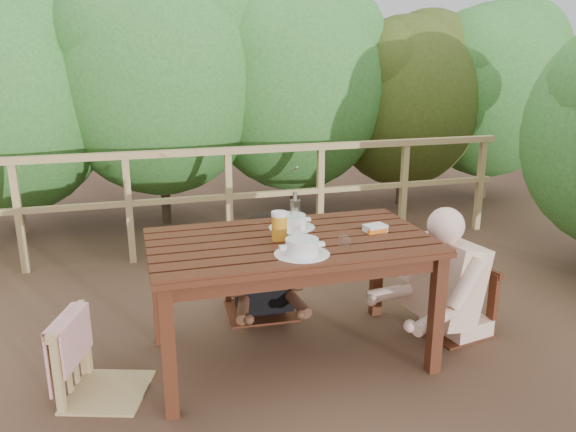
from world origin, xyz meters
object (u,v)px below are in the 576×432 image
object	(u,v)px
chair_left	(101,322)
diner_right	(464,228)
bread_roll	(300,244)
soup_near	(302,248)
butter_tub	(375,229)
tumbler	(345,243)
chair_right	(456,271)
table	(290,300)
soup_far	(292,222)
bottle	(295,213)
woman	(259,233)
chair_far	(260,248)
beer_glass	(279,227)

from	to	relation	value
chair_left	diner_right	bearing A→B (deg)	-68.84
diner_right	bread_roll	xyz separation A→B (m)	(-1.19, -0.20, 0.07)
soup_near	butter_tub	world-z (taller)	soup_near
soup_near	tumbler	distance (m)	0.27
tumbler	butter_tub	bearing A→B (deg)	36.96
chair_right	tumbler	size ratio (longest dim) A/B	11.39
table	soup_far	xyz separation A→B (m)	(0.07, 0.21, 0.43)
table	soup_near	xyz separation A→B (m)	(-0.02, -0.28, 0.43)
chair_right	bottle	world-z (taller)	bottle
diner_right	bread_roll	distance (m)	1.20
woman	chair_far	bearing A→B (deg)	93.09
woman	tumbler	xyz separation A→B (m)	(0.27, -0.93, 0.20)
diner_right	soup_near	world-z (taller)	diner_right
beer_glass	butter_tub	world-z (taller)	beer_glass
bread_roll	beer_glass	bearing A→B (deg)	112.36
chair_far	tumbler	distance (m)	1.00
chair_left	tumbler	size ratio (longest dim) A/B	11.54
soup_far	chair_right	bearing A→B (deg)	-9.72
table	bread_roll	bearing A→B (deg)	-89.32
beer_glass	bottle	world-z (taller)	bottle
butter_tub	chair_far	bearing A→B (deg)	118.89
chair_right	woman	world-z (taller)	woman
chair_far	woman	bearing A→B (deg)	93.09
table	diner_right	xyz separation A→B (m)	(1.19, 0.02, 0.35)
bread_roll	soup_near	bearing A→B (deg)	-100.99
chair_far	chair_right	xyz separation A→B (m)	(1.18, -0.65, -0.06)
woman	butter_tub	bearing A→B (deg)	131.24
diner_right	beer_glass	distance (m)	1.26
diner_right	bottle	xyz separation A→B (m)	(-1.12, 0.11, 0.16)
diner_right	beer_glass	xyz separation A→B (m)	(-1.26, -0.03, 0.13)
table	soup_far	world-z (taller)	soup_far
soup_far	tumbler	distance (m)	0.48
beer_glass	tumbler	size ratio (longest dim) A/B	2.42
soup_far	diner_right	bearing A→B (deg)	-9.47
chair_right	tumbler	distance (m)	1.02
beer_glass	bottle	distance (m)	0.20
diner_right	soup_near	bearing A→B (deg)	93.82
tumbler	table	bearing A→B (deg)	136.58
beer_glass	bread_roll	bearing A→B (deg)	-67.64
chair_far	tumbler	size ratio (longest dim) A/B	12.97
beer_glass	diner_right	bearing A→B (deg)	1.20
soup_near	beer_glass	size ratio (longest dim) A/B	1.66
soup_far	bottle	xyz separation A→B (m)	(-0.00, -0.07, 0.08)
soup_near	bread_roll	xyz separation A→B (m)	(0.02, 0.10, -0.01)
table	bottle	bearing A→B (deg)	62.87
woman	tumbler	bearing A→B (deg)	109.59
chair_far	woman	distance (m)	0.11
chair_left	soup_near	bearing A→B (deg)	-81.49
table	chair_far	world-z (taller)	chair_far
chair_right	soup_near	world-z (taller)	soup_near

